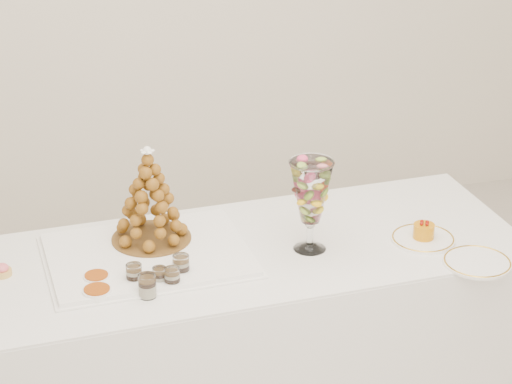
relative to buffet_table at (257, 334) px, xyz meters
name	(u,v)px	position (x,y,z in m)	size (l,w,h in m)	color
buffet_table	(257,334)	(0.00, 0.00, 0.00)	(1.87, 0.80, 0.70)	white
lace_tray	(148,255)	(-0.38, 0.03, 0.36)	(0.66, 0.49, 0.02)	white
macaron_vase	(311,193)	(0.17, -0.05, 0.56)	(0.15, 0.15, 0.32)	white
cake_plate	(423,239)	(0.57, -0.11, 0.36)	(0.22, 0.22, 0.01)	white
spare_plate	(477,262)	(0.68, -0.31, 0.36)	(0.23, 0.23, 0.01)	white
pink_tart	(2,270)	(-0.86, 0.05, 0.37)	(0.07, 0.07, 0.04)	tan
verrine_a	(134,274)	(-0.45, -0.13, 0.39)	(0.05, 0.05, 0.07)	white
verrine_b	(160,277)	(-0.37, -0.16, 0.38)	(0.05, 0.05, 0.06)	white
verrine_c	(181,266)	(-0.29, -0.12, 0.39)	(0.06, 0.06, 0.07)	white
verrine_d	(147,286)	(-0.42, -0.22, 0.39)	(0.06, 0.06, 0.08)	white
verrine_e	(172,278)	(-0.33, -0.18, 0.39)	(0.05, 0.05, 0.07)	white
ramekin_back	(97,279)	(-0.56, -0.09, 0.36)	(0.09, 0.09, 0.03)	white
ramekin_front	(97,293)	(-0.57, -0.18, 0.37)	(0.09, 0.09, 0.03)	white
croquembouche	(149,195)	(-0.35, 0.12, 0.54)	(0.28, 0.28, 0.34)	brown
mousse_cake	(424,231)	(0.57, -0.11, 0.39)	(0.07, 0.07, 0.06)	orange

